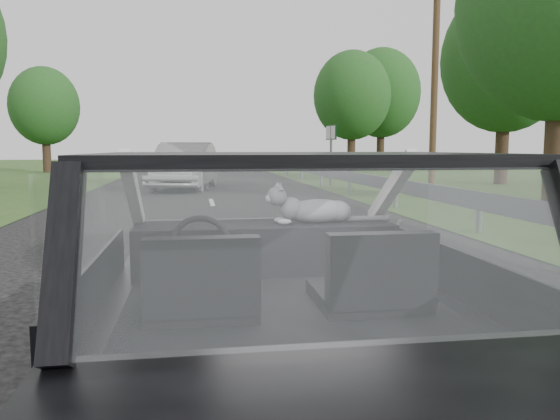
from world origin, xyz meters
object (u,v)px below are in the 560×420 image
object	(u,v)px
subject_car	(280,293)
cat	(317,209)
other_car	(185,166)
highway_sign	(331,156)
utility_pole	(435,82)

from	to	relation	value
subject_car	cat	distance (m)	0.78
other_car	highway_sign	world-z (taller)	highway_sign
subject_car	other_car	bearing A→B (deg)	92.65
subject_car	other_car	distance (m)	17.25
subject_car	utility_pole	xyz separation A→B (m)	(8.64, 17.30, 3.23)
cat	utility_pole	xyz separation A→B (m)	(8.31, 16.70, 2.87)
other_car	highway_sign	distance (m)	5.67
cat	other_car	world-z (taller)	other_car
subject_car	cat	bearing A→B (deg)	61.46
cat	subject_car	bearing A→B (deg)	-125.79
subject_car	other_car	size ratio (longest dim) A/B	0.79
highway_sign	utility_pole	xyz separation A→B (m)	(3.83, -0.74, 2.78)
cat	highway_sign	bearing A→B (deg)	68.36
subject_car	utility_pole	size ratio (longest dim) A/B	0.51
other_car	utility_pole	bearing A→B (deg)	10.01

